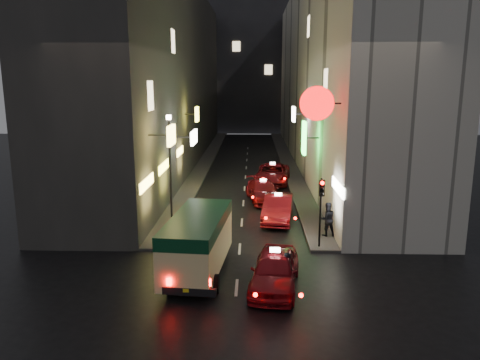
# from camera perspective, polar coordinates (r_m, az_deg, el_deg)

# --- Properties ---
(ground) EXTENTS (120.00, 120.00, 0.00)m
(ground) POSITION_cam_1_polar(r_m,az_deg,el_deg) (16.11, -0.95, -18.99)
(ground) COLOR black
(ground) RESTS_ON ground
(building_left) EXTENTS (7.68, 52.00, 18.00)m
(building_left) POSITION_cam_1_polar(r_m,az_deg,el_deg) (48.57, -8.87, 12.69)
(building_left) COLOR #373432
(building_left) RESTS_ON ground
(building_right) EXTENTS (8.05, 52.05, 18.00)m
(building_right) POSITION_cam_1_polar(r_m,az_deg,el_deg) (48.36, 10.60, 12.63)
(building_right) COLOR beige
(building_right) RESTS_ON ground
(building_far) EXTENTS (30.00, 10.00, 22.00)m
(building_far) POSITION_cam_1_polar(r_m,az_deg,el_deg) (79.85, 1.16, 13.94)
(building_far) COLOR #2F2F34
(building_far) RESTS_ON ground
(sidewalk_left) EXTENTS (1.50, 52.00, 0.15)m
(sidewalk_left) POSITION_cam_1_polar(r_m,az_deg,el_deg) (48.74, -4.19, 2.26)
(sidewalk_left) COLOR #413F3D
(sidewalk_left) RESTS_ON ground
(sidewalk_right) EXTENTS (1.50, 52.00, 0.15)m
(sidewalk_right) POSITION_cam_1_polar(r_m,az_deg,el_deg) (48.63, 5.83, 2.21)
(sidewalk_right) COLOR #413F3D
(sidewalk_right) RESTS_ON ground
(minibus) EXTENTS (2.69, 6.25, 2.61)m
(minibus) POSITION_cam_1_polar(r_m,az_deg,el_deg) (20.50, -5.15, -6.97)
(minibus) COLOR #EDDF94
(minibus) RESTS_ON ground
(taxi_near) EXTENTS (3.09, 5.95, 1.98)m
(taxi_near) POSITION_cam_1_polar(r_m,az_deg,el_deg) (19.31, 4.27, -10.54)
(taxi_near) COLOR maroon
(taxi_near) RESTS_ON ground
(taxi_second) EXTENTS (3.03, 5.97, 1.99)m
(taxi_second) POSITION_cam_1_polar(r_m,az_deg,el_deg) (28.25, 4.66, -3.20)
(taxi_second) COLOR maroon
(taxi_second) RESTS_ON ground
(taxi_third) EXTENTS (2.96, 5.45, 1.81)m
(taxi_third) POSITION_cam_1_polar(r_m,az_deg,el_deg) (32.89, 2.84, -1.15)
(taxi_third) COLOR maroon
(taxi_third) RESTS_ON ground
(taxi_far) EXTENTS (3.06, 6.05, 2.02)m
(taxi_far) POSITION_cam_1_polar(r_m,az_deg,el_deg) (38.57, 3.99, 0.95)
(taxi_far) COLOR maroon
(taxi_far) RESTS_ON ground
(pedestrian_crossing) EXTENTS (0.40, 0.59, 1.75)m
(pedestrian_crossing) POSITION_cam_1_polar(r_m,az_deg,el_deg) (19.33, 5.88, -10.65)
(pedestrian_crossing) COLOR black
(pedestrian_crossing) RESTS_ON ground
(pedestrian_sidewalk) EXTENTS (0.85, 0.61, 2.08)m
(pedestrian_sidewalk) POSITION_cam_1_polar(r_m,az_deg,el_deg) (25.44, 10.58, -4.44)
(pedestrian_sidewalk) COLOR black
(pedestrian_sidewalk) RESTS_ON sidewalk_right
(traffic_light) EXTENTS (0.26, 0.43, 3.50)m
(traffic_light) POSITION_cam_1_polar(r_m,az_deg,el_deg) (23.21, 9.88, -2.17)
(traffic_light) COLOR black
(traffic_light) RESTS_ON sidewalk_right
(lamp_post) EXTENTS (0.28, 0.28, 6.22)m
(lamp_post) POSITION_cam_1_polar(r_m,az_deg,el_deg) (27.61, -8.53, 2.33)
(lamp_post) COLOR black
(lamp_post) RESTS_ON sidewalk_left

